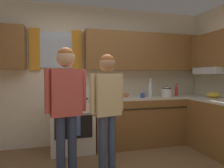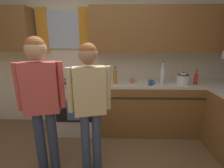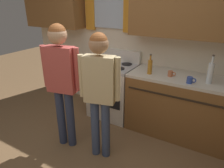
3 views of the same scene
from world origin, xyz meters
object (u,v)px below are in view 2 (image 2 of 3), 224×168
at_px(adult_in_plaid, 89,96).
at_px(stove_oven, 78,105).
at_px(bottle_oil_amber, 115,77).
at_px(stovetop_kettle, 183,78).
at_px(mug_cobalt_blue, 151,83).
at_px(adult_left, 41,93).
at_px(cup_terracotta, 132,81).
at_px(bottle_sauce_red, 196,79).
at_px(bottle_tall_clear, 162,75).

bearing_deg(adult_in_plaid, stove_oven, 110.93).
relative_size(bottle_oil_amber, stovetop_kettle, 1.04).
distance_m(stove_oven, bottle_oil_amber, 0.86).
relative_size(mug_cobalt_blue, adult_in_plaid, 0.07).
bearing_deg(adult_left, cup_terracotta, 41.16).
relative_size(bottle_oil_amber, cup_terracotta, 2.63).
height_order(stove_oven, adult_in_plaid, adult_in_plaid).
relative_size(cup_terracotta, mug_cobalt_blue, 0.95).
distance_m(bottle_oil_amber, bottle_sauce_red, 1.30).
relative_size(bottle_tall_clear, bottle_sauce_red, 1.49).
height_order(bottle_tall_clear, stovetop_kettle, bottle_tall_clear).
bearing_deg(bottle_oil_amber, adult_left, -131.47).
bearing_deg(mug_cobalt_blue, cup_terracotta, 154.61).
xyz_separation_m(bottle_tall_clear, stovetop_kettle, (0.32, -0.04, -0.05)).
bearing_deg(adult_in_plaid, mug_cobalt_blue, 42.49).
distance_m(stove_oven, adult_in_plaid, 1.17).
bearing_deg(stovetop_kettle, bottle_sauce_red, -0.63).
xyz_separation_m(mug_cobalt_blue, adult_in_plaid, (-0.85, -0.78, 0.05)).
distance_m(stove_oven, stovetop_kettle, 1.84).
bearing_deg(stovetop_kettle, bottle_oil_amber, 179.53).
bearing_deg(adult_in_plaid, adult_left, -174.65).
xyz_separation_m(stovetop_kettle, adult_in_plaid, (-1.38, -0.85, -0.01)).
bearing_deg(cup_terracotta, stove_oven, 175.52).
height_order(cup_terracotta, mug_cobalt_blue, mug_cobalt_blue).
bearing_deg(mug_cobalt_blue, bottle_oil_amber, 171.30).
bearing_deg(bottle_tall_clear, adult_left, -149.09).
xyz_separation_m(cup_terracotta, adult_left, (-1.10, -0.96, 0.09)).
height_order(stove_oven, adult_left, adult_left).
bearing_deg(cup_terracotta, adult_in_plaid, -122.15).
xyz_separation_m(bottle_tall_clear, bottle_sauce_red, (0.53, -0.04, -0.05)).
xyz_separation_m(bottle_oil_amber, adult_left, (-0.81, -0.91, 0.02)).
distance_m(bottle_sauce_red, stovetop_kettle, 0.20).
bearing_deg(mug_cobalt_blue, adult_in_plaid, -137.51).
xyz_separation_m(bottle_sauce_red, adult_left, (-2.10, -0.90, 0.04)).
distance_m(cup_terracotta, mug_cobalt_blue, 0.31).
xyz_separation_m(stove_oven, adult_in_plaid, (0.38, -0.98, 0.52)).
bearing_deg(stovetop_kettle, stove_oven, 175.82).
height_order(bottle_oil_amber, adult_left, adult_left).
relative_size(adult_left, adult_in_plaid, 1.04).
bearing_deg(adult_in_plaid, stovetop_kettle, 31.82).
relative_size(stove_oven, mug_cobalt_blue, 9.58).
bearing_deg(cup_terracotta, mug_cobalt_blue, -25.39).
height_order(bottle_sauce_red, cup_terracotta, bottle_sauce_red).
distance_m(bottle_sauce_red, adult_in_plaid, 1.80).
bearing_deg(mug_cobalt_blue, stovetop_kettle, 8.35).
xyz_separation_m(bottle_oil_amber, bottle_sauce_red, (1.30, -0.01, -0.02)).
relative_size(stove_oven, bottle_tall_clear, 3.00).
bearing_deg(bottle_oil_amber, mug_cobalt_blue, -8.70).
xyz_separation_m(bottle_tall_clear, mug_cobalt_blue, (-0.21, -0.12, -0.10)).
height_order(bottle_tall_clear, cup_terracotta, bottle_tall_clear).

